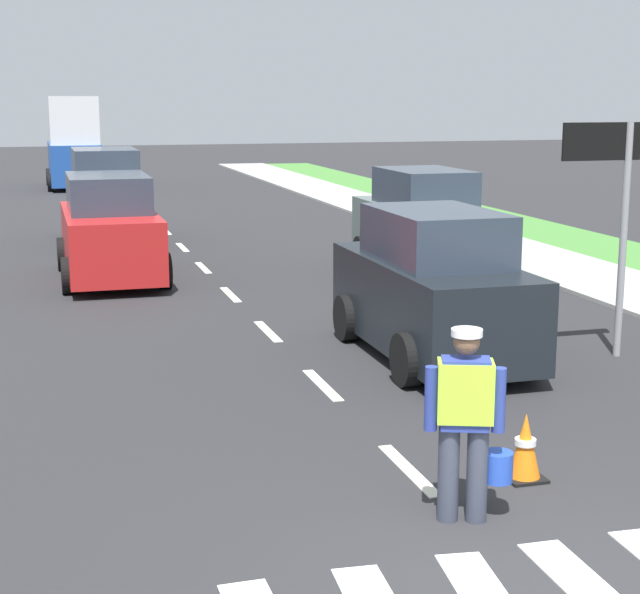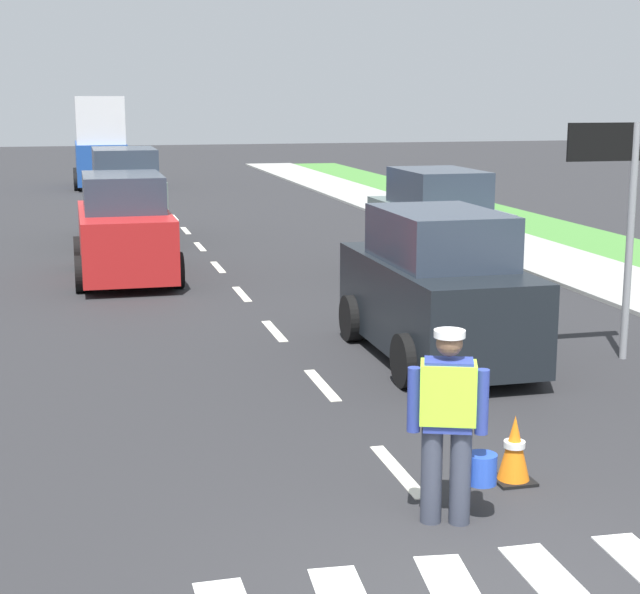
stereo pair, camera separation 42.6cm
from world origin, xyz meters
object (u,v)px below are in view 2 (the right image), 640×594
(traffic_cone_near, at_px, (514,449))
(car_oncoming_second, at_px, (126,198))
(delivery_truck, at_px, (100,146))
(car_outgoing_ahead, at_px, (436,291))
(car_oncoming_lead, at_px, (124,230))
(road_worker, at_px, (450,417))
(car_parked_far, at_px, (436,228))
(lane_direction_sign, at_px, (617,183))

(traffic_cone_near, distance_m, car_oncoming_second, 17.37)
(car_oncoming_second, bearing_deg, delivery_truck, 90.46)
(car_outgoing_ahead, distance_m, car_oncoming_lead, 8.28)
(road_worker, bearing_deg, car_parked_far, 70.10)
(road_worker, bearing_deg, car_oncoming_lead, 99.06)
(road_worker, distance_m, traffic_cone_near, 1.30)
(car_oncoming_second, height_order, car_oncoming_lead, car_oncoming_second)
(car_oncoming_second, relative_size, car_oncoming_lead, 0.98)
(road_worker, xyz_separation_m, car_oncoming_lead, (-1.99, 12.46, 0.02))
(car_parked_far, relative_size, car_outgoing_ahead, 1.00)
(lane_direction_sign, relative_size, car_outgoing_ahead, 0.80)
(delivery_truck, xyz_separation_m, car_outgoing_ahead, (3.55, -27.96, -0.66))
(car_outgoing_ahead, bearing_deg, road_worker, -109.25)
(car_parked_far, distance_m, car_oncoming_second, 8.88)
(delivery_truck, distance_m, car_oncoming_lead, 20.59)
(lane_direction_sign, xyz_separation_m, car_parked_far, (-0.07, 6.51, -1.41))
(road_worker, xyz_separation_m, car_parked_far, (3.98, 10.99, 0.06))
(traffic_cone_near, relative_size, delivery_truck, 0.14)
(car_parked_far, bearing_deg, delivery_truck, 104.63)
(lane_direction_sign, height_order, car_oncoming_second, lane_direction_sign)
(road_worker, xyz_separation_m, lane_direction_sign, (4.05, 4.48, 1.48))
(road_worker, distance_m, delivery_truck, 33.09)
(traffic_cone_near, xyz_separation_m, car_outgoing_ahead, (0.85, 4.39, 0.63))
(traffic_cone_near, height_order, car_parked_far, car_parked_far)
(road_worker, relative_size, delivery_truck, 0.36)
(traffic_cone_near, distance_m, delivery_truck, 32.49)
(lane_direction_sign, relative_size, traffic_cone_near, 4.96)
(lane_direction_sign, bearing_deg, car_outgoing_ahead, 165.12)
(car_parked_far, bearing_deg, car_outgoing_ahead, -110.45)
(delivery_truck, relative_size, car_oncoming_second, 1.10)
(lane_direction_sign, bearing_deg, car_parked_far, 90.63)
(car_parked_far, distance_m, car_outgoing_ahead, 6.31)
(road_worker, relative_size, lane_direction_sign, 0.52)
(car_parked_far, bearing_deg, car_oncoming_second, 129.38)
(car_oncoming_second, distance_m, car_outgoing_ahead, 13.23)
(car_parked_far, xyz_separation_m, car_oncoming_second, (-5.63, 6.86, 0.07))
(road_worker, xyz_separation_m, traffic_cone_near, (0.92, 0.69, -0.61))
(traffic_cone_near, bearing_deg, road_worker, -143.04)
(car_oncoming_second, bearing_deg, car_outgoing_ahead, -74.97)
(car_oncoming_second, xyz_separation_m, car_outgoing_ahead, (3.43, -12.77, -0.11))
(delivery_truck, xyz_separation_m, car_oncoming_second, (0.12, -15.18, -0.55))
(traffic_cone_near, height_order, car_outgoing_ahead, car_outgoing_ahead)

